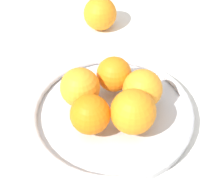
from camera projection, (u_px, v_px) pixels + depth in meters
name	position (u px, v px, depth m)	size (l,w,h in m)	color
ground_plane	(112.00, 118.00, 0.69)	(4.00, 4.00, 0.00)	silver
fruit_bowl	(112.00, 113.00, 0.68)	(0.29, 0.29, 0.03)	silver
orange_pile	(113.00, 96.00, 0.64)	(0.17, 0.18, 0.08)	orange
stray_orange	(100.00, 14.00, 0.86)	(0.08, 0.08, 0.08)	orange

